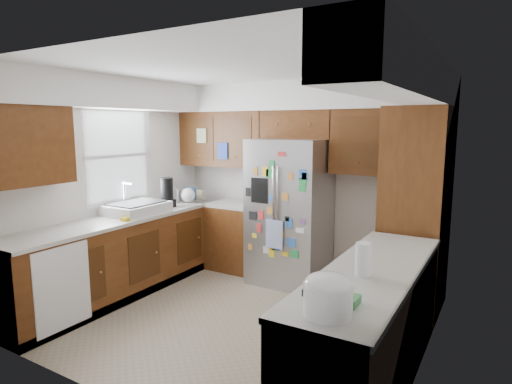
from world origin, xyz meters
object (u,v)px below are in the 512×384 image
(pantry, at_px, (416,211))
(rice_cooker, at_px, (328,294))
(paper_towel, at_px, (363,259))
(fridge, at_px, (290,212))

(pantry, height_order, rice_cooker, pantry)
(pantry, distance_m, rice_cooker, 2.53)
(pantry, relative_size, paper_towel, 9.10)
(rice_cooker, bearing_deg, paper_towel, 91.65)
(rice_cooker, height_order, paper_towel, rice_cooker)
(pantry, xyz_separation_m, paper_towel, (-0.02, -1.81, -0.04))
(fridge, xyz_separation_m, paper_towel, (1.48, -1.86, 0.14))
(fridge, bearing_deg, paper_towel, -51.54)
(fridge, bearing_deg, pantry, -2.06)
(pantry, height_order, fridge, pantry)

